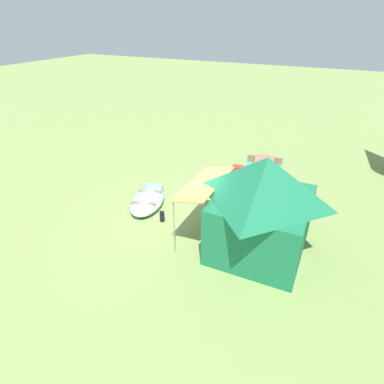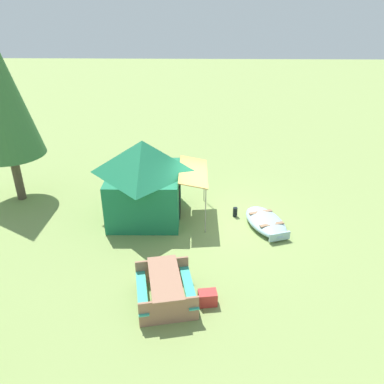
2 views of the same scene
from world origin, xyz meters
TOP-DOWN VIEW (x-y plane):
  - ground_plane at (0.00, 0.00)m, footprint 80.00×80.00m
  - beached_rowboat at (-0.46, -1.78)m, footprint 2.46×1.80m
  - canvas_cabin_tent at (0.24, 2.57)m, footprint 3.03×3.66m
  - picnic_table at (-4.29, 1.46)m, footprint 2.10×1.83m
  - cooler_box at (-4.39, 0.34)m, footprint 0.41×0.53m
  - fuel_can at (0.23, -0.74)m, footprint 0.22×0.22m

SIDE VIEW (x-z plane):
  - ground_plane at x=0.00m, z-range 0.00..0.00m
  - fuel_can at x=0.23m, z-range 0.00..0.36m
  - beached_rowboat at x=-0.46m, z-range 0.01..0.39m
  - cooler_box at x=-4.39m, z-range 0.00..0.39m
  - picnic_table at x=-4.29m, z-range 0.10..0.90m
  - canvas_cabin_tent at x=0.24m, z-range 0.05..3.00m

